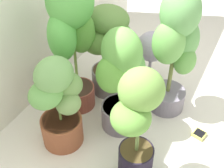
# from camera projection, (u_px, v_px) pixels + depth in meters

# --- Properties ---
(ground_plane) EXTENTS (8.00, 8.00, 0.00)m
(ground_plane) POSITION_uv_depth(u_px,v_px,m) (141.00, 132.00, 2.03)
(ground_plane) COLOR silver
(ground_plane) RESTS_ON ground
(potted_plant_back_left) EXTENTS (0.39, 0.32, 0.65)m
(potted_plant_back_left) POSITION_uv_depth(u_px,v_px,m) (59.00, 103.00, 1.77)
(potted_plant_back_left) COLOR #985031
(potted_plant_back_left) RESTS_ON ground
(potted_plant_front_left) EXTENTS (0.35, 0.31, 0.76)m
(potted_plant_front_left) POSITION_uv_depth(u_px,v_px,m) (137.00, 124.00, 1.52)
(potted_plant_front_left) COLOR black
(potted_plant_front_left) RESTS_ON ground
(potted_plant_back_right) EXTENTS (0.47, 0.33, 0.70)m
(potted_plant_back_right) POSITION_uv_depth(u_px,v_px,m) (108.00, 45.00, 2.12)
(potted_plant_back_right) COLOR slate
(potted_plant_back_right) RESTS_ON ground
(potted_plant_front_right) EXTENTS (0.37, 0.35, 0.92)m
(potted_plant_front_right) POSITION_uv_depth(u_px,v_px,m) (176.00, 45.00, 1.89)
(potted_plant_front_right) COLOR slate
(potted_plant_front_right) RESTS_ON ground
(potted_plant_back_center) EXTENTS (0.42, 0.40, 0.98)m
(potted_plant_back_center) POSITION_uv_depth(u_px,v_px,m) (72.00, 33.00, 1.85)
(potted_plant_back_center) COLOR #9B4A3C
(potted_plant_back_center) RESTS_ON ground
(potted_plant_center) EXTENTS (0.39, 0.32, 0.75)m
(potted_plant_center) POSITION_uv_depth(u_px,v_px,m) (121.00, 77.00, 1.82)
(potted_plant_center) COLOR slate
(potted_plant_center) RESTS_ON ground
(hygrometer_box) EXTENTS (0.10, 0.10, 0.03)m
(hygrometer_box) POSITION_uv_depth(u_px,v_px,m) (199.00, 134.00, 2.00)
(hygrometer_box) COLOR #C9C851
(hygrometer_box) RESTS_ON ground
(floor_fan) EXTENTS (0.29, 0.29, 0.44)m
(floor_fan) POSITION_uv_depth(u_px,v_px,m) (152.00, 49.00, 2.29)
(floor_fan) COLOR #231F2A
(floor_fan) RESTS_ON ground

